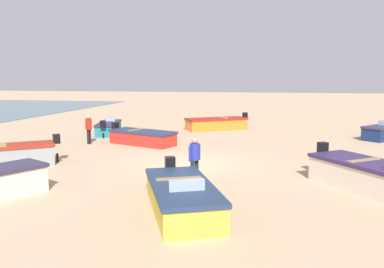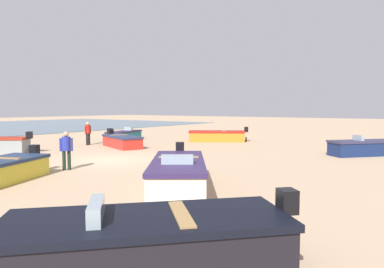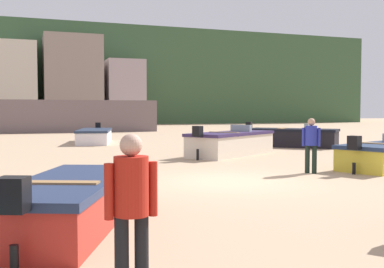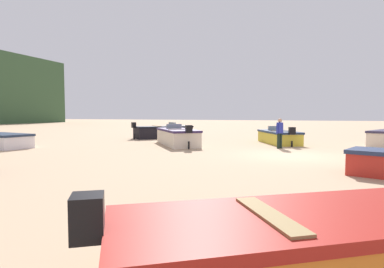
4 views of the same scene
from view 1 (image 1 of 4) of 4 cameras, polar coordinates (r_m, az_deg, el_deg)
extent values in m
plane|color=tan|center=(16.79, -0.05, -4.38)|extent=(160.00, 160.00, 0.00)
cube|color=red|center=(21.70, -7.18, -0.67)|extent=(2.64, 3.94, 0.66)
cube|color=navy|center=(21.64, -7.20, 0.35)|extent=(2.75, 4.06, 0.12)
cube|color=black|center=(22.98, -11.08, 1.17)|extent=(0.40, 0.38, 0.40)
cylinder|color=black|center=(23.08, -11.03, -0.64)|extent=(0.13, 0.13, 0.33)
cube|color=#9B7145|center=(21.94, -8.13, 0.57)|extent=(1.15, 0.65, 0.08)
cube|color=#1C6D76|center=(26.29, -12.02, 0.74)|extent=(3.72, 1.91, 0.63)
cube|color=#2D2446|center=(26.25, -12.04, 1.56)|extent=(3.83, 2.01, 0.12)
cube|color=black|center=(24.32, -12.83, 1.44)|extent=(0.35, 0.38, 0.40)
cylinder|color=black|center=(24.41, -12.77, -0.23)|extent=(0.12, 0.12, 0.32)
cube|color=#8C9EA8|center=(26.84, -11.83, 2.14)|extent=(0.35, 0.70, 0.28)
cube|color=#8C9EA8|center=(25.90, 26.17, 1.43)|extent=(0.62, 0.66, 0.28)
cube|color=black|center=(17.88, -19.09, -0.66)|extent=(0.42, 0.42, 0.40)
cylinder|color=black|center=(18.02, -18.97, -3.30)|extent=(0.14, 0.14, 0.40)
cube|color=#9D7242|center=(17.77, -25.74, -1.51)|extent=(0.95, 0.80, 0.08)
cube|color=orange|center=(27.69, 3.55, 1.36)|extent=(3.42, 4.31, 0.71)
cube|color=#A01D15|center=(27.64, 3.56, 2.21)|extent=(3.54, 4.44, 0.12)
cube|color=black|center=(28.63, 7.71, 2.72)|extent=(0.42, 0.41, 0.40)
cylinder|color=black|center=(28.71, 7.68, 1.19)|extent=(0.14, 0.14, 0.35)
cube|color=olive|center=(27.86, 4.54, 2.35)|extent=(1.17, 0.85, 0.08)
cube|color=gold|center=(10.92, -1.49, -9.51)|extent=(4.16, 2.92, 0.68)
cube|color=#20304E|center=(10.81, -1.50, -7.50)|extent=(4.29, 3.03, 0.12)
cube|color=black|center=(12.79, -3.21, -4.19)|extent=(0.38, 0.40, 0.40)
cylinder|color=black|center=(12.97, -3.18, -7.43)|extent=(0.13, 0.13, 0.34)
cube|color=#8C9EA8|center=(10.11, -0.81, -7.43)|extent=(0.54, 0.93, 0.28)
cube|color=olive|center=(11.25, -1.95, -6.59)|extent=(0.73, 1.30, 0.08)
cube|color=beige|center=(13.87, 25.29, -6.12)|extent=(4.64, 3.92, 0.84)
cube|color=#32244E|center=(13.77, 25.42, -4.20)|extent=(4.76, 4.04, 0.12)
cube|color=black|center=(15.40, 18.46, -1.88)|extent=(0.41, 0.42, 0.40)
cylinder|color=black|center=(15.57, 18.31, -5.02)|extent=(0.14, 0.14, 0.42)
cube|color=#8E744E|center=(14.12, 23.66, -3.58)|extent=(0.96, 1.22, 0.08)
cylinder|color=black|center=(22.58, -14.64, -0.32)|extent=(0.15, 0.15, 0.82)
cylinder|color=black|center=(22.39, -14.84, -0.40)|extent=(0.15, 0.15, 0.82)
cylinder|color=#AE2015|center=(22.39, -14.80, 1.41)|extent=(0.35, 0.35, 0.58)
cylinder|color=#AE2015|center=(22.60, -14.58, 1.38)|extent=(0.09, 0.09, 0.54)
cylinder|color=#AE2015|center=(22.20, -15.02, 1.24)|extent=(0.09, 0.09, 0.54)
sphere|color=tan|center=(22.35, -14.84, 2.43)|extent=(0.23, 0.23, 0.22)
cylinder|color=black|center=(13.83, 0.68, -5.39)|extent=(0.20, 0.20, 0.82)
cylinder|color=black|center=(13.70, 0.07, -5.52)|extent=(0.20, 0.20, 0.82)
cylinder|color=#252F94|center=(13.62, 0.38, -2.59)|extent=(0.48, 0.48, 0.58)
cylinder|color=#252F94|center=(13.77, 1.05, -2.64)|extent=(0.13, 0.13, 0.54)
cylinder|color=#252F94|center=(13.48, -0.30, -2.88)|extent=(0.13, 0.13, 0.54)
sphere|color=tan|center=(13.55, 0.38, -0.93)|extent=(0.31, 0.31, 0.22)
camera|label=2|loc=(10.97, 76.55, -3.74)|focal=32.25mm
camera|label=3|loc=(25.34, -23.02, 3.46)|focal=43.57mm
camera|label=4|loc=(31.00, 4.78, 4.87)|focal=29.75mm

